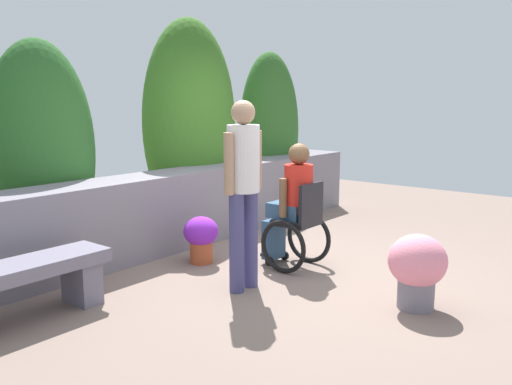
# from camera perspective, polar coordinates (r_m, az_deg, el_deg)

# --- Properties ---
(ground_plane) EXTENTS (12.28, 12.28, 0.00)m
(ground_plane) POSITION_cam_1_polar(r_m,az_deg,el_deg) (5.64, 3.14, -8.52)
(ground_plane) COLOR #7F6A60
(stone_retaining_wall) EXTENTS (6.96, 0.60, 0.91)m
(stone_retaining_wall) POSITION_cam_1_polar(r_m,az_deg,el_deg) (6.61, -8.80, -1.76)
(stone_retaining_wall) COLOR gray
(stone_retaining_wall) RESTS_ON ground
(hedge_backdrop) EXTENTS (7.07, 1.14, 2.87)m
(hedge_backdrop) POSITION_cam_1_polar(r_m,az_deg,el_deg) (6.85, -14.49, 5.61)
(hedge_backdrop) COLOR #265E26
(hedge_backdrop) RESTS_ON ground
(stone_bench) EXTENTS (1.46, 0.42, 0.49)m
(stone_bench) POSITION_cam_1_polar(r_m,az_deg,el_deg) (4.74, -23.72, -8.77)
(stone_bench) COLOR slate
(stone_bench) RESTS_ON ground
(person_in_wheelchair) EXTENTS (0.53, 0.66, 1.33)m
(person_in_wheelchair) POSITION_cam_1_polar(r_m,az_deg,el_deg) (5.69, 4.04, -1.87)
(person_in_wheelchair) COLOR black
(person_in_wheelchair) RESTS_ON ground
(person_standing_companion) EXTENTS (0.49, 0.30, 1.77)m
(person_standing_companion) POSITION_cam_1_polar(r_m,az_deg,el_deg) (4.93, -1.34, 1.10)
(person_standing_companion) COLOR #424072
(person_standing_companion) RESTS_ON ground
(flower_pot_purple_near) EXTENTS (0.38, 0.38, 0.52)m
(flower_pot_purple_near) POSITION_cam_1_polar(r_m,az_deg,el_deg) (5.93, -5.85, -4.64)
(flower_pot_purple_near) COLOR #B34E2A
(flower_pot_purple_near) RESTS_ON ground
(flower_pot_terracotta_by_wall) EXTENTS (0.50, 0.50, 0.65)m
(flower_pot_terracotta_by_wall) POSITION_cam_1_polar(r_m,az_deg,el_deg) (4.82, 16.72, -7.60)
(flower_pot_terracotta_by_wall) COLOR slate
(flower_pot_terracotta_by_wall) RESTS_ON ground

